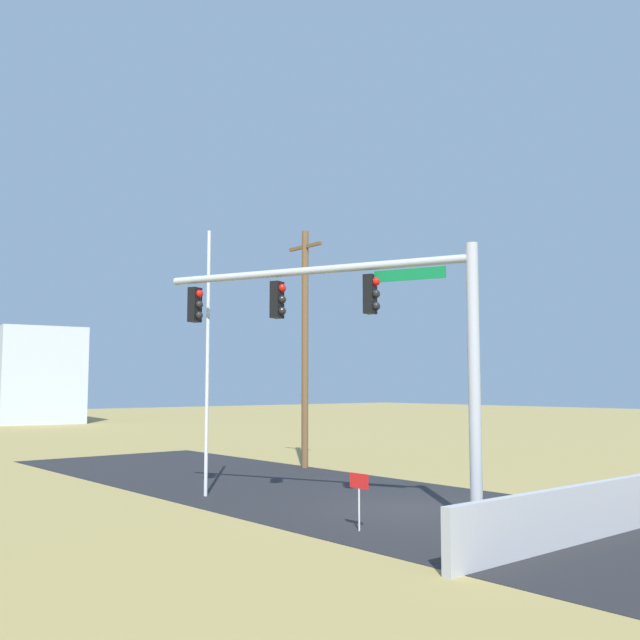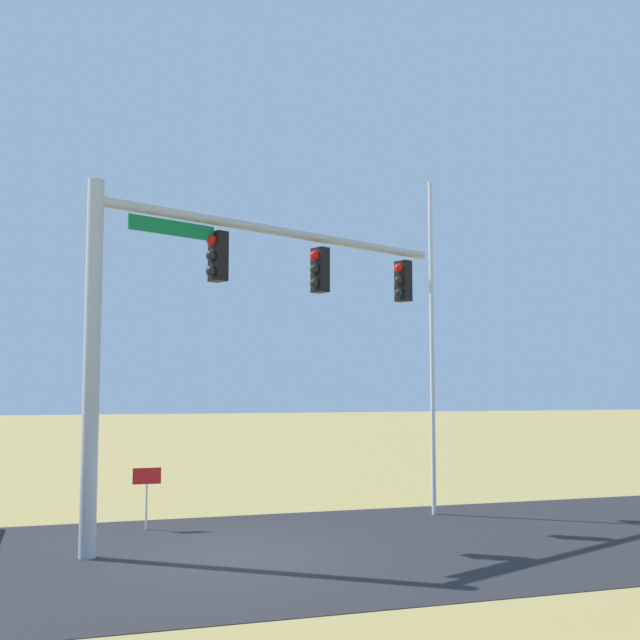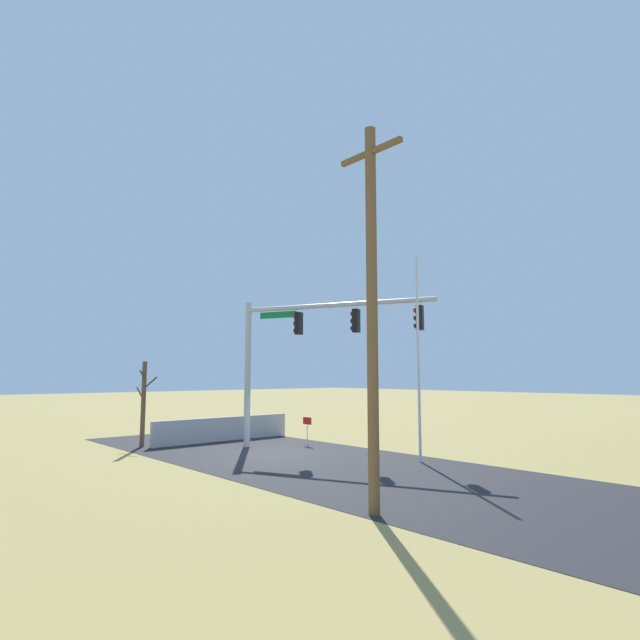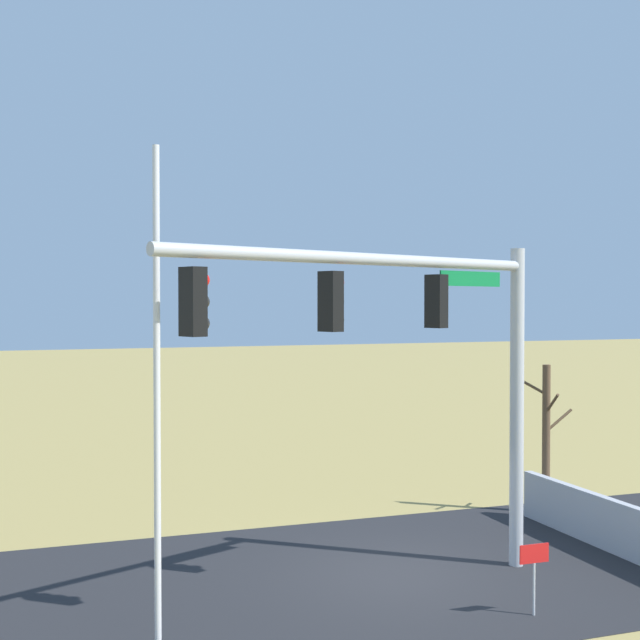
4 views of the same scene
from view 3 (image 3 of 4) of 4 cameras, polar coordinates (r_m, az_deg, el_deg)
name	(u,v)px [view 3 (image 3 of 4)]	position (r m, az deg, el deg)	size (l,w,h in m)	color
ground_plane	(274,454)	(20.91, -5.20, -14.75)	(160.00, 160.00, 0.00)	#9E894C
road_surface	(345,468)	(17.92, 2.82, -16.19)	(28.00, 8.00, 0.01)	#232326
sidewalk_corner	(234,445)	(23.99, -9.60, -13.58)	(6.00, 6.00, 0.01)	#B7B5AD
retaining_fence	(224,429)	(25.29, -10.70, -11.90)	(0.20, 7.25, 1.12)	#A8A8AD
signal_mast	(302,339)	(21.69, -2.05, -2.19)	(7.92, 3.60, 6.37)	#B2B5BA
flagpole	(418,357)	(19.13, 10.95, -4.09)	(0.10, 0.10, 7.57)	silver
utility_pole	(372,307)	(11.93, 5.84, 1.48)	(1.90, 0.26, 9.06)	brown
bare_tree	(143,402)	(24.01, -19.16, -8.71)	(1.27, 1.02, 3.73)	brown
open_sign	(307,424)	(23.59, -1.44, -11.58)	(0.56, 0.04, 1.22)	silver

